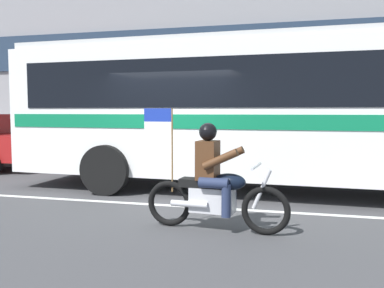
{
  "coord_description": "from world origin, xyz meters",
  "views": [
    {
      "loc": [
        2.46,
        -7.72,
        1.73
      ],
      "look_at": [
        0.57,
        -0.35,
        1.12
      ],
      "focal_mm": 38.58,
      "sensor_mm": 36.0,
      "label": 1
    }
  ],
  "objects": [
    {
      "name": "sidewalk_curb",
      "position": [
        0.0,
        5.1,
        0.07
      ],
      "size": [
        28.0,
        3.8,
        0.15
      ],
      "primitive_type": "cube",
      "color": "#B7B2A8",
      "rests_on": "ground_plane"
    },
    {
      "name": "lane_center_stripe",
      "position": [
        0.0,
        -0.6,
        0.0
      ],
      "size": [
        26.6,
        0.14,
        0.01
      ],
      "primitive_type": "cube",
      "color": "silver",
      "rests_on": "ground_plane"
    },
    {
      "name": "transit_bus",
      "position": [
        2.37,
        1.19,
        1.88
      ],
      "size": [
        12.16,
        3.0,
        3.22
      ],
      "color": "white",
      "rests_on": "ground_plane"
    },
    {
      "name": "fire_hydrant",
      "position": [
        1.68,
        4.12,
        0.52
      ],
      "size": [
        0.22,
        0.3,
        0.75
      ],
      "color": "red",
      "rests_on": "sidewalk_curb"
    },
    {
      "name": "ground_plane",
      "position": [
        0.0,
        0.0,
        0.0
      ],
      "size": [
        60.0,
        60.0,
        0.0
      ],
      "primitive_type": "plane",
      "color": "#3D3D3F"
    },
    {
      "name": "motorcycle_with_rider",
      "position": [
        1.31,
        -1.93,
        0.67
      ],
      "size": [
        2.19,
        0.64,
        1.78
      ],
      "color": "black",
      "rests_on": "ground_plane"
    }
  ]
}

